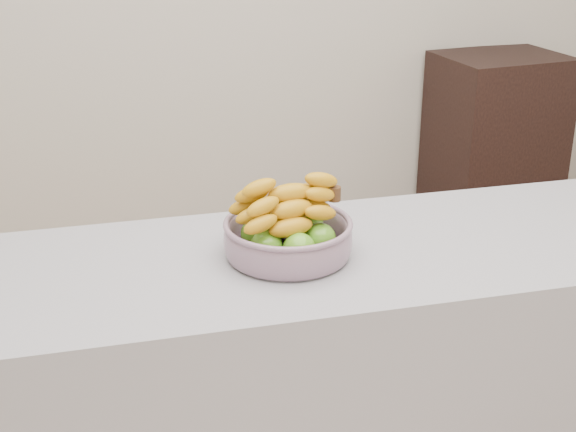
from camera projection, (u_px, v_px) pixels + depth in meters
name	position (u px, v px, depth m)	size (l,w,h in m)	color
counter	(341.00, 407.00, 2.07)	(2.00, 0.60, 0.90)	#9F9EA7
cabinet	(492.00, 159.00, 3.80)	(0.55, 0.44, 0.98)	black
fruit_bowl	(288.00, 234.00, 1.85)	(0.30, 0.30, 0.18)	#8F9AAC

